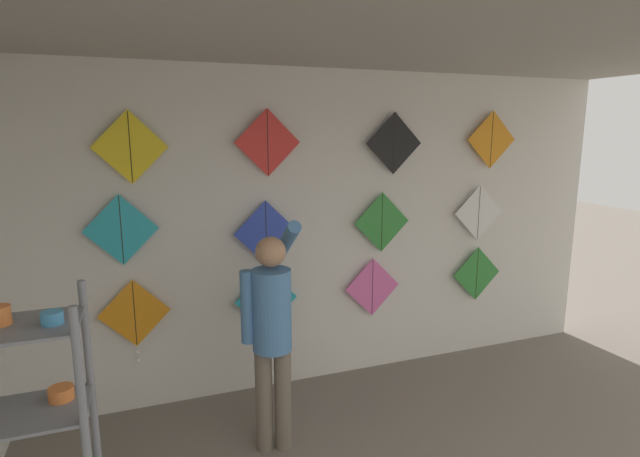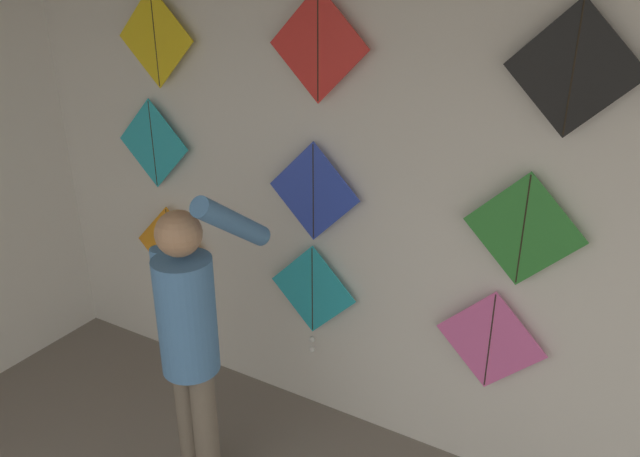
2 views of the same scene
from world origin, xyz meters
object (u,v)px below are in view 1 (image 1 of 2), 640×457
at_px(kite_5, 266,233).
at_px(kite_6, 382,222).
at_px(kite_0, 135,316).
at_px(kite_9, 268,143).
at_px(kite_4, 121,230).
at_px(kite_3, 477,274).
at_px(shopkeeper, 272,325).
at_px(kite_11, 492,140).
at_px(kite_1, 267,302).
at_px(kite_8, 130,147).
at_px(kite_2, 372,287).
at_px(kite_7, 479,213).
at_px(kite_10, 394,143).

bearing_deg(kite_5, kite_6, 0.00).
distance_m(kite_0, kite_9, 1.75).
distance_m(kite_4, kite_5, 1.14).
distance_m(kite_0, kite_3, 3.27).
relative_size(shopkeeper, kite_11, 3.04).
height_order(kite_1, kite_6, kite_6).
xyz_separation_m(shopkeeper, kite_8, (-0.85, 0.83, 1.21)).
height_order(kite_5, kite_6, kite_6).
bearing_deg(kite_11, shopkeeper, -161.26).
bearing_deg(kite_1, kite_4, 179.97).
xyz_separation_m(kite_2, kite_7, (1.15, 0.00, 0.64)).
xyz_separation_m(kite_3, kite_10, (-0.99, 0.00, 1.32)).
height_order(shopkeeper, kite_2, shopkeeper).
distance_m(kite_8, kite_11, 3.29).
xyz_separation_m(kite_4, kite_9, (1.16, 0.00, 0.65)).
xyz_separation_m(kite_2, kite_4, (-2.14, 0.00, 0.70)).
bearing_deg(kite_9, kite_1, -178.99).
bearing_deg(kite_10, kite_3, 0.00).
bearing_deg(kite_1, kite_3, 0.02).
relative_size(kite_4, kite_10, 1.00).
relative_size(kite_4, kite_11, 1.00).
bearing_deg(kite_2, kite_9, 180.00).
bearing_deg(kite_9, kite_7, 0.00).
distance_m(kite_4, kite_7, 3.30).
xyz_separation_m(kite_3, kite_6, (-1.10, 0.00, 0.60)).
bearing_deg(kite_8, kite_4, 180.00).
distance_m(shopkeeper, kite_2, 1.46).
xyz_separation_m(kite_7, kite_11, (0.10, 0.00, 0.71)).
xyz_separation_m(kite_4, kite_7, (3.30, 0.00, -0.05)).
distance_m(kite_0, kite_2, 2.09).
height_order(kite_4, kite_9, kite_9).
height_order(kite_3, kite_11, kite_11).
bearing_deg(kite_2, shopkeeper, -145.16).
height_order(kite_2, kite_5, kite_5).
distance_m(kite_8, kite_10, 2.22).
bearing_deg(kite_6, kite_9, 180.00).
bearing_deg(kite_11, kite_6, 180.00).
bearing_deg(kite_0, kite_9, 0.04).
distance_m(kite_3, kite_8, 3.47).
xyz_separation_m(kite_4, kite_8, (0.11, 0.00, 0.62)).
distance_m(kite_7, kite_11, 0.72).
height_order(kite_7, kite_10, kite_10).
xyz_separation_m(kite_6, kite_11, (1.17, 0.00, 0.74)).
bearing_deg(shopkeeper, kite_6, 45.38).
relative_size(shopkeeper, kite_7, 3.04).
distance_m(kite_1, kite_7, 2.27).
bearing_deg(kite_3, kite_0, -179.99).
relative_size(kite_0, kite_7, 1.25).
distance_m(kite_0, kite_10, 2.64).
xyz_separation_m(kite_2, kite_3, (1.18, 0.00, 0.01)).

